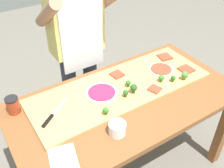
% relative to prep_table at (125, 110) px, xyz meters
% --- Properties ---
extents(ground_plane, '(8.00, 8.00, 0.00)m').
position_rel_prep_table_xyz_m(ground_plane, '(0.00, 0.00, -0.68)').
color(ground_plane, '#6B665B').
extents(prep_table, '(1.58, 0.83, 0.79)m').
position_rel_prep_table_xyz_m(prep_table, '(0.00, 0.00, 0.00)').
color(prep_table, brown).
rests_on(prep_table, ground).
extents(cutting_board, '(1.32, 0.48, 0.02)m').
position_rel_prep_table_xyz_m(cutting_board, '(0.04, 0.11, 0.12)').
color(cutting_board, tan).
rests_on(cutting_board, prep_table).
extents(chefs_knife, '(0.23, 0.18, 0.02)m').
position_rel_prep_table_xyz_m(chefs_knife, '(-0.50, 0.09, 0.13)').
color(chefs_knife, '#B7BABF').
rests_on(chefs_knife, cutting_board).
extents(pizza_whole_tomato_red, '(0.20, 0.20, 0.02)m').
position_rel_prep_table_xyz_m(pizza_whole_tomato_red, '(0.41, 0.11, 0.13)').
color(pizza_whole_tomato_red, beige).
rests_on(pizza_whole_tomato_red, cutting_board).
extents(pizza_whole_beet_magenta, '(0.23, 0.23, 0.02)m').
position_rel_prep_table_xyz_m(pizza_whole_beet_magenta, '(-0.12, 0.12, 0.13)').
color(pizza_whole_beet_magenta, beige).
rests_on(pizza_whole_beet_magenta, cutting_board).
extents(pizza_slice_far_right, '(0.10, 0.10, 0.01)m').
position_rel_prep_table_xyz_m(pizza_slice_far_right, '(0.22, -0.05, 0.13)').
color(pizza_slice_far_right, '#BC3D28').
rests_on(pizza_slice_far_right, cutting_board).
extents(pizza_slice_near_right, '(0.10, 0.10, 0.01)m').
position_rel_prep_table_xyz_m(pizza_slice_near_right, '(0.58, 0.01, 0.13)').
color(pizza_slice_near_right, '#BC3D28').
rests_on(pizza_slice_near_right, cutting_board).
extents(pizza_slice_center, '(0.10, 0.10, 0.01)m').
position_rel_prep_table_xyz_m(pizza_slice_center, '(0.09, 0.24, 0.13)').
color(pizza_slice_center, '#BC3D28').
rests_on(pizza_slice_center, cutting_board).
extents(pizza_slice_far_left, '(0.12, 0.12, 0.01)m').
position_rel_prep_table_xyz_m(pizza_slice_far_left, '(0.56, 0.24, 0.13)').
color(pizza_slice_far_left, '#BC3D28').
rests_on(pizza_slice_far_left, cutting_board).
extents(broccoli_floret_back_mid, '(0.04, 0.04, 0.05)m').
position_rel_prep_table_xyz_m(broccoli_floret_back_mid, '(-0.20, -0.07, 0.16)').
color(broccoli_floret_back_mid, '#3F7220').
rests_on(broccoli_floret_back_mid, cutting_board).
extents(broccoli_floret_front_mid, '(0.05, 0.05, 0.07)m').
position_rel_prep_table_xyz_m(broccoli_floret_front_mid, '(0.07, 0.01, 0.17)').
color(broccoli_floret_front_mid, '#2C5915').
rests_on(broccoli_floret_front_mid, cutting_board).
extents(broccoli_floret_front_right, '(0.04, 0.04, 0.06)m').
position_rel_prep_table_xyz_m(broccoli_floret_front_right, '(0.32, -0.00, 0.16)').
color(broccoli_floret_front_right, '#3F7220').
rests_on(broccoli_floret_front_right, cutting_board).
extents(broccoli_floret_back_right, '(0.04, 0.04, 0.05)m').
position_rel_prep_table_xyz_m(broccoli_floret_back_right, '(0.08, 0.08, 0.16)').
color(broccoli_floret_back_right, '#366618').
rests_on(broccoli_floret_back_right, cutting_board).
extents(broccoli_floret_front_left, '(0.05, 0.05, 0.07)m').
position_rel_prep_table_xyz_m(broccoli_floret_front_left, '(0.48, -0.07, 0.16)').
color(broccoli_floret_front_left, '#487A23').
rests_on(broccoli_floret_front_left, cutting_board).
extents(broccoli_floret_center_right, '(0.04, 0.04, 0.05)m').
position_rel_prep_table_xyz_m(broccoli_floret_center_right, '(0.39, -0.04, 0.15)').
color(broccoli_floret_center_right, '#2C5915').
rests_on(broccoli_floret_center_right, cutting_board).
extents(broccoli_floret_back_left, '(0.04, 0.04, 0.05)m').
position_rel_prep_table_xyz_m(broccoli_floret_back_left, '(0.00, 0.00, 0.16)').
color(broccoli_floret_back_left, '#2C5915').
rests_on(broccoli_floret_back_left, cutting_board).
extents(cheese_crumble_a, '(0.02, 0.02, 0.02)m').
position_rel_prep_table_xyz_m(cheese_crumble_a, '(-0.26, 0.16, 0.13)').
color(cheese_crumble_a, silver).
rests_on(cheese_crumble_a, cutting_board).
extents(cheese_crumble_b, '(0.03, 0.03, 0.02)m').
position_rel_prep_table_xyz_m(cheese_crumble_b, '(0.31, -0.07, 0.14)').
color(cheese_crumble_b, silver).
rests_on(cheese_crumble_b, cutting_board).
extents(cheese_crumble_c, '(0.03, 0.03, 0.02)m').
position_rel_prep_table_xyz_m(cheese_crumble_c, '(0.11, 0.16, 0.14)').
color(cheese_crumble_c, white).
rests_on(cheese_crumble_c, cutting_board).
extents(cheese_crumble_d, '(0.02, 0.02, 0.01)m').
position_rel_prep_table_xyz_m(cheese_crumble_d, '(0.13, 0.03, 0.13)').
color(cheese_crumble_d, silver).
rests_on(cheese_crumble_d, cutting_board).
extents(cheese_crumble_e, '(0.02, 0.02, 0.02)m').
position_rel_prep_table_xyz_m(cheese_crumble_e, '(0.39, 0.27, 0.13)').
color(cheese_crumble_e, silver).
rests_on(cheese_crumble_e, cutting_board).
extents(flour_cup, '(0.10, 0.10, 0.08)m').
position_rel_prep_table_xyz_m(flour_cup, '(-0.22, -0.23, 0.14)').
color(flour_cup, white).
rests_on(flour_cup, prep_table).
extents(sauce_jar, '(0.08, 0.08, 0.11)m').
position_rel_prep_table_xyz_m(sauce_jar, '(-0.67, 0.28, 0.16)').
color(sauce_jar, '#99381E').
rests_on(sauce_jar, prep_table).
extents(recipe_note, '(0.19, 0.22, 0.00)m').
position_rel_prep_table_xyz_m(recipe_note, '(-0.56, -0.23, 0.11)').
color(recipe_note, white).
rests_on(recipe_note, prep_table).
extents(cook_center, '(0.54, 0.39, 1.67)m').
position_rel_prep_table_xyz_m(cook_center, '(-0.06, 0.58, 0.31)').
color(cook_center, '#333847').
rests_on(cook_center, ground).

